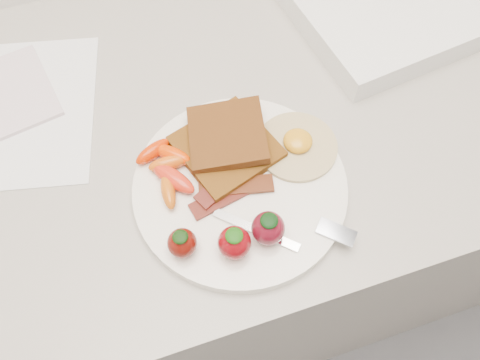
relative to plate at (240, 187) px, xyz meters
name	(u,v)px	position (x,y,z in m)	size (l,w,h in m)	color
counter	(217,232)	(-0.01, 0.13, -0.46)	(2.00, 0.60, 0.90)	gray
plate	(240,187)	(0.00, 0.00, 0.00)	(0.27, 0.27, 0.02)	white
toast_lower	(226,148)	(0.00, 0.05, 0.02)	(0.11, 0.11, 0.01)	#3D1509
toast_upper	(227,135)	(0.00, 0.06, 0.03)	(0.10, 0.10, 0.01)	#351505
fried_egg	(297,145)	(0.09, 0.03, 0.01)	(0.13, 0.13, 0.02)	beige
bacon_strips	(230,187)	(-0.01, 0.00, 0.01)	(0.11, 0.07, 0.01)	#3F0A0B
baby_carrots	(168,168)	(-0.08, 0.04, 0.02)	(0.08, 0.11, 0.02)	#D5540C
strawberries	(234,237)	(-0.03, -0.07, 0.03)	(0.13, 0.06, 0.05)	#590D07
fork	(293,231)	(0.04, -0.08, 0.01)	(0.16, 0.10, 0.00)	silver
paper_sheet	(25,109)	(-0.25, 0.22, -0.01)	(0.19, 0.26, 0.00)	white
notepad	(14,91)	(-0.26, 0.25, 0.00)	(0.10, 0.14, 0.01)	silver
appliance	(397,3)	(0.34, 0.23, 0.01)	(0.32, 0.25, 0.04)	white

